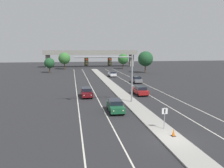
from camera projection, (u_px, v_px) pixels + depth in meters
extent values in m
plane|color=#28282B|center=(172.00, 140.00, 20.34)|extent=(260.00, 260.00, 0.00)
cube|color=#9E9B93|center=(126.00, 97.00, 37.84)|extent=(2.40, 110.00, 0.15)
cube|color=silver|center=(94.00, 91.00, 43.85)|extent=(0.14, 100.00, 0.01)
cube|color=silver|center=(140.00, 90.00, 45.47)|extent=(0.14, 100.00, 0.01)
cube|color=silver|center=(77.00, 92.00, 43.27)|extent=(0.14, 100.00, 0.01)
cube|color=silver|center=(156.00, 89.00, 46.05)|extent=(0.14, 100.00, 0.01)
cylinder|color=gray|center=(132.00, 78.00, 33.87)|extent=(0.24, 0.24, 7.20)
cylinder|color=gray|center=(104.00, 57.00, 32.65)|extent=(8.47, 0.16, 0.16)
cube|color=black|center=(110.00, 62.00, 32.93)|extent=(0.56, 0.06, 1.20)
cube|color=#38330F|center=(110.00, 62.00, 32.89)|extent=(0.32, 0.32, 1.00)
sphere|color=red|center=(110.00, 59.00, 32.68)|extent=(0.22, 0.22, 0.22)
sphere|color=#282828|center=(110.00, 62.00, 32.73)|extent=(0.22, 0.22, 0.22)
sphere|color=#282828|center=(110.00, 64.00, 32.78)|extent=(0.22, 0.22, 0.22)
cube|color=black|center=(86.00, 62.00, 32.35)|extent=(0.56, 0.06, 1.20)
cube|color=#38330F|center=(86.00, 62.00, 32.31)|extent=(0.32, 0.32, 1.00)
sphere|color=red|center=(86.00, 60.00, 32.09)|extent=(0.22, 0.22, 0.22)
sphere|color=#282828|center=(86.00, 62.00, 32.14)|extent=(0.22, 0.22, 0.22)
sphere|color=#282828|center=(87.00, 64.00, 32.19)|extent=(0.22, 0.22, 0.22)
cylinder|color=gray|center=(164.00, 118.00, 22.53)|extent=(0.08, 0.08, 2.20)
cube|color=white|center=(165.00, 111.00, 22.38)|extent=(0.60, 0.03, 0.60)
cube|color=black|center=(165.00, 111.00, 22.36)|extent=(0.12, 0.01, 0.44)
cube|color=#195633|center=(115.00, 107.00, 29.31)|extent=(1.91, 4.44, 0.70)
cube|color=black|center=(115.00, 102.00, 29.43)|extent=(1.64, 2.42, 0.56)
sphere|color=#EAE5C6|center=(123.00, 111.00, 27.26)|extent=(0.18, 0.18, 0.18)
sphere|color=#EAE5C6|center=(114.00, 111.00, 27.09)|extent=(0.18, 0.18, 0.18)
cylinder|color=black|center=(124.00, 112.00, 28.02)|extent=(0.24, 0.65, 0.64)
cylinder|color=black|center=(111.00, 113.00, 27.78)|extent=(0.24, 0.65, 0.64)
cylinder|color=black|center=(119.00, 106.00, 30.95)|extent=(0.24, 0.65, 0.64)
cylinder|color=black|center=(108.00, 107.00, 30.72)|extent=(0.24, 0.65, 0.64)
cube|color=#5B0F14|center=(87.00, 93.00, 38.48)|extent=(1.85, 4.42, 0.70)
cube|color=black|center=(86.00, 89.00, 38.60)|extent=(1.61, 2.39, 0.56)
sphere|color=#EAE5C6|center=(91.00, 95.00, 36.47)|extent=(0.18, 0.18, 0.18)
sphere|color=#EAE5C6|center=(84.00, 95.00, 36.25)|extent=(0.18, 0.18, 0.18)
cylinder|color=black|center=(92.00, 97.00, 37.23)|extent=(0.23, 0.64, 0.64)
cylinder|color=black|center=(82.00, 97.00, 36.93)|extent=(0.23, 0.64, 0.64)
cylinder|color=black|center=(90.00, 93.00, 40.14)|extent=(0.23, 0.64, 0.64)
cylinder|color=black|center=(81.00, 94.00, 39.85)|extent=(0.23, 0.64, 0.64)
cube|color=maroon|center=(140.00, 91.00, 40.33)|extent=(1.88, 4.43, 0.70)
cube|color=black|center=(141.00, 88.00, 40.02)|extent=(1.62, 2.40, 0.56)
sphere|color=#EAE5C6|center=(134.00, 89.00, 42.33)|extent=(0.18, 0.18, 0.18)
sphere|color=#EAE5C6|center=(139.00, 89.00, 42.54)|extent=(0.18, 0.18, 0.18)
cylinder|color=black|center=(133.00, 92.00, 41.68)|extent=(0.23, 0.64, 0.64)
cylinder|color=black|center=(142.00, 91.00, 41.99)|extent=(0.23, 0.64, 0.64)
cylinder|color=black|center=(138.00, 95.00, 38.77)|extent=(0.23, 0.64, 0.64)
cylinder|color=black|center=(147.00, 94.00, 39.08)|extent=(0.23, 0.64, 0.64)
cube|color=slate|center=(137.00, 80.00, 54.80)|extent=(1.91, 4.44, 0.70)
cube|color=black|center=(137.00, 78.00, 54.49)|extent=(1.64, 2.42, 0.56)
sphere|color=#EAE5C6|center=(132.00, 79.00, 56.84)|extent=(0.18, 0.18, 0.18)
sphere|color=#EAE5C6|center=(137.00, 79.00, 57.01)|extent=(0.18, 0.18, 0.18)
cylinder|color=black|center=(132.00, 81.00, 56.20)|extent=(0.24, 0.65, 0.64)
cylinder|color=black|center=(138.00, 81.00, 56.44)|extent=(0.24, 0.65, 0.64)
cylinder|color=black|center=(135.00, 82.00, 53.27)|extent=(0.24, 0.65, 0.64)
cylinder|color=black|center=(141.00, 82.00, 53.51)|extent=(0.24, 0.65, 0.64)
cube|color=silver|center=(112.00, 74.00, 67.22)|extent=(1.85, 4.42, 0.70)
cube|color=black|center=(112.00, 72.00, 66.91)|extent=(1.61, 2.39, 0.56)
sphere|color=#EAE5C6|center=(109.00, 73.00, 69.25)|extent=(0.18, 0.18, 0.18)
sphere|color=#EAE5C6|center=(113.00, 73.00, 69.43)|extent=(0.18, 0.18, 0.18)
cylinder|color=black|center=(109.00, 75.00, 68.61)|extent=(0.23, 0.64, 0.64)
cylinder|color=black|center=(114.00, 75.00, 68.87)|extent=(0.23, 0.64, 0.64)
cylinder|color=black|center=(111.00, 76.00, 65.68)|extent=(0.23, 0.64, 0.64)
cylinder|color=black|center=(116.00, 76.00, 65.94)|extent=(0.23, 0.64, 0.64)
cube|color=black|center=(173.00, 136.00, 20.78)|extent=(0.36, 0.36, 0.04)
cone|color=orange|center=(174.00, 132.00, 20.72)|extent=(0.28, 0.28, 0.70)
cube|color=gray|center=(91.00, 53.00, 103.36)|extent=(42.40, 6.40, 1.10)
cube|color=gray|center=(91.00, 51.00, 100.28)|extent=(42.40, 0.36, 0.90)
cube|color=gray|center=(48.00, 61.00, 100.55)|extent=(1.80, 2.40, 5.65)
cube|color=gray|center=(131.00, 60.00, 107.20)|extent=(1.80, 2.40, 5.65)
cylinder|color=#4C3823|center=(50.00, 70.00, 78.06)|extent=(0.36, 0.36, 1.95)
sphere|color=#1E4C28|center=(49.00, 63.00, 77.69)|extent=(3.56, 3.56, 3.56)
cylinder|color=#4C3823|center=(145.00, 69.00, 77.57)|extent=(0.36, 0.36, 2.81)
sphere|color=#1E4C28|center=(145.00, 59.00, 77.04)|extent=(5.13, 5.13, 5.13)
cylinder|color=#4C3823|center=(123.00, 66.00, 93.41)|extent=(0.36, 0.36, 2.35)
sphere|color=#2D6B2D|center=(123.00, 59.00, 92.97)|extent=(4.30, 4.30, 4.30)
cylinder|color=#4C3823|center=(65.00, 66.00, 91.21)|extent=(0.36, 0.36, 2.58)
sphere|color=#387533|center=(64.00, 58.00, 90.72)|extent=(4.72, 4.72, 4.72)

